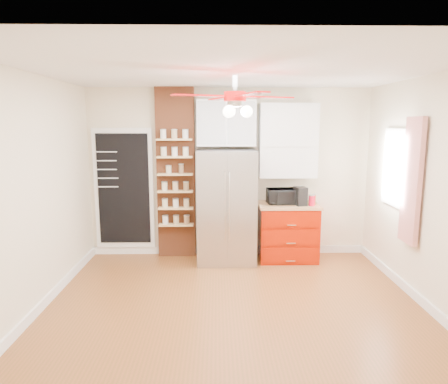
{
  "coord_description": "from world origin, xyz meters",
  "views": [
    {
      "loc": [
        -0.2,
        -4.42,
        2.14
      ],
      "look_at": [
        -0.1,
        0.9,
        1.23
      ],
      "focal_mm": 32.0,
      "sensor_mm": 36.0,
      "label": 1
    }
  ],
  "objects_px": {
    "fridge": "(226,206)",
    "ceiling_fan": "(235,97)",
    "coffee_maker": "(300,196)",
    "canister_left": "(312,201)",
    "toaster_oven": "(281,196)",
    "red_cabinet": "(287,232)",
    "pantry_jar_oats": "(169,170)"
  },
  "relations": [
    {
      "from": "fridge",
      "to": "ceiling_fan",
      "type": "distance_m",
      "value": 2.25
    },
    {
      "from": "coffee_maker",
      "to": "canister_left",
      "type": "bearing_deg",
      "value": -26.23
    },
    {
      "from": "ceiling_fan",
      "to": "toaster_oven",
      "type": "relative_size",
      "value": 3.22
    },
    {
      "from": "fridge",
      "to": "toaster_oven",
      "type": "bearing_deg",
      "value": 4.43
    },
    {
      "from": "canister_left",
      "to": "coffee_maker",
      "type": "bearing_deg",
      "value": 166.3
    },
    {
      "from": "red_cabinet",
      "to": "toaster_oven",
      "type": "relative_size",
      "value": 2.17
    },
    {
      "from": "fridge",
      "to": "canister_left",
      "type": "bearing_deg",
      "value": -3.73
    },
    {
      "from": "coffee_maker",
      "to": "pantry_jar_oats",
      "type": "xyz_separation_m",
      "value": [
        -2.03,
        0.19,
        0.39
      ]
    },
    {
      "from": "red_cabinet",
      "to": "coffee_maker",
      "type": "relative_size",
      "value": 3.32
    },
    {
      "from": "red_cabinet",
      "to": "toaster_oven",
      "type": "height_order",
      "value": "toaster_oven"
    },
    {
      "from": "red_cabinet",
      "to": "canister_left",
      "type": "xyz_separation_m",
      "value": [
        0.33,
        -0.14,
        0.53
      ]
    },
    {
      "from": "red_cabinet",
      "to": "coffee_maker",
      "type": "height_order",
      "value": "coffee_maker"
    },
    {
      "from": "canister_left",
      "to": "fridge",
      "type": "bearing_deg",
      "value": 176.27
    },
    {
      "from": "canister_left",
      "to": "red_cabinet",
      "type": "bearing_deg",
      "value": 157.93
    },
    {
      "from": "toaster_oven",
      "to": "pantry_jar_oats",
      "type": "relative_size",
      "value": 3.77
    },
    {
      "from": "toaster_oven",
      "to": "red_cabinet",
      "type": "bearing_deg",
      "value": -12.86
    },
    {
      "from": "ceiling_fan",
      "to": "canister_left",
      "type": "xyz_separation_m",
      "value": [
        1.25,
        1.54,
        -1.45
      ]
    },
    {
      "from": "fridge",
      "to": "red_cabinet",
      "type": "distance_m",
      "value": 1.06
    },
    {
      "from": "fridge",
      "to": "red_cabinet",
      "type": "height_order",
      "value": "fridge"
    },
    {
      "from": "red_cabinet",
      "to": "ceiling_fan",
      "type": "bearing_deg",
      "value": -118.71
    },
    {
      "from": "fridge",
      "to": "toaster_oven",
      "type": "xyz_separation_m",
      "value": [
        0.86,
        0.07,
        0.15
      ]
    },
    {
      "from": "ceiling_fan",
      "to": "canister_left",
      "type": "relative_size",
      "value": 8.97
    },
    {
      "from": "ceiling_fan",
      "to": "pantry_jar_oats",
      "type": "relative_size",
      "value": 12.17
    },
    {
      "from": "fridge",
      "to": "toaster_oven",
      "type": "relative_size",
      "value": 4.03
    },
    {
      "from": "coffee_maker",
      "to": "canister_left",
      "type": "xyz_separation_m",
      "value": [
        0.17,
        -0.04,
        -0.06
      ]
    },
    {
      "from": "ceiling_fan",
      "to": "toaster_oven",
      "type": "bearing_deg",
      "value": 64.49
    },
    {
      "from": "red_cabinet",
      "to": "pantry_jar_oats",
      "type": "height_order",
      "value": "pantry_jar_oats"
    },
    {
      "from": "pantry_jar_oats",
      "to": "red_cabinet",
      "type": "bearing_deg",
      "value": -2.88
    },
    {
      "from": "coffee_maker",
      "to": "toaster_oven",
      "type": "bearing_deg",
      "value": 145.6
    },
    {
      "from": "fridge",
      "to": "canister_left",
      "type": "distance_m",
      "value": 1.31
    },
    {
      "from": "toaster_oven",
      "to": "pantry_jar_oats",
      "type": "bearing_deg",
      "value": 173.13
    },
    {
      "from": "fridge",
      "to": "coffee_maker",
      "type": "height_order",
      "value": "fridge"
    }
  ]
}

